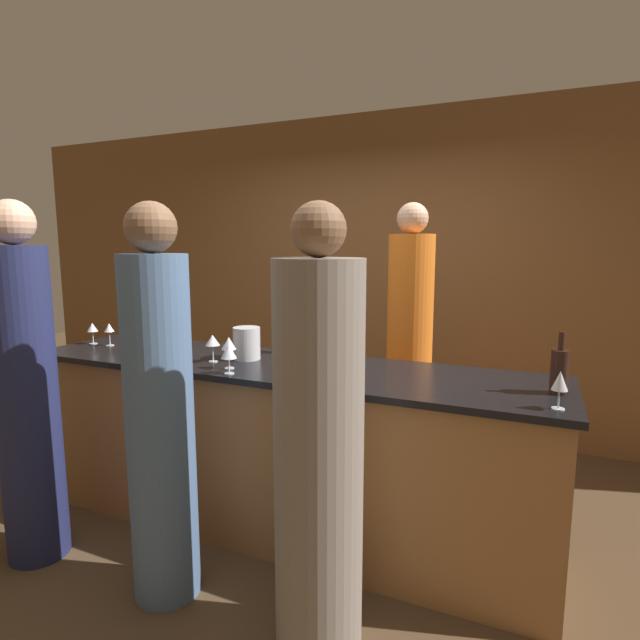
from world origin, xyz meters
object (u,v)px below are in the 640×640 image
wine_bottle_0 (296,335)px  ice_bucket (247,343)px  guest_1 (27,394)px  wine_bottle_1 (355,342)px  bartender (409,358)px  guest_0 (319,453)px  guest_2 (160,417)px  wine_bottle_2 (559,371)px

wine_bottle_0 → ice_bucket: (-0.19, -0.27, -0.02)m
guest_1 → ice_bucket: guest_1 is taller
ice_bucket → wine_bottle_1: bearing=25.4°
bartender → ice_bucket: size_ratio=10.12×
guest_0 → wine_bottle_1: (-0.22, 1.03, 0.25)m
guest_2 → wine_bottle_2: guest_2 is taller
guest_0 → ice_bucket: bearing=136.6°
guest_0 → ice_bucket: 1.12m
bartender → guest_1: bartender is taller
guest_1 → ice_bucket: bearing=43.5°
guest_0 → ice_bucket: guest_0 is taller
bartender → guest_0: (0.00, -1.50, -0.07)m
wine_bottle_0 → guest_2: bearing=-100.9°
guest_1 → guest_2: size_ratio=1.02×
bartender → guest_2: bartender is taller
guest_2 → guest_0: bearing=-0.3°
guest_1 → wine_bottle_1: size_ratio=7.09×
guest_1 → wine_bottle_1: guest_1 is taller
bartender → guest_1: size_ratio=1.03×
ice_bucket → wine_bottle_0: bearing=53.9°
wine_bottle_1 → ice_bucket: 0.64m
guest_2 → guest_1: bearing=-177.0°
wine_bottle_0 → wine_bottle_2: size_ratio=1.05×
guest_1 → ice_bucket: size_ratio=9.87×
guest_2 → wine_bottle_0: guest_2 is taller
guest_1 → wine_bottle_2: bearing=17.0°
guest_2 → wine_bottle_0: 1.06m
wine_bottle_1 → guest_0: bearing=-78.0°
bartender → guest_0: bearing=90.2°
bartender → ice_bucket: bearing=43.2°
wine_bottle_1 → guest_1: bearing=-143.0°
bartender → wine_bottle_2: bearing=138.5°
wine_bottle_2 → ice_bucket: size_ratio=1.49×
guest_1 → ice_bucket: 1.17m
guest_0 → wine_bottle_1: 1.08m
guest_2 → wine_bottle_1: bearing=60.5°
guest_2 → ice_bucket: guest_2 is taller
wine_bottle_0 → ice_bucket: size_ratio=1.57×
wine_bottle_2 → wine_bottle_0: bearing=168.7°
guest_1 → ice_bucket: (0.84, 0.79, 0.19)m
guest_1 → guest_2: (0.84, 0.04, -0.02)m
bartender → wine_bottle_0: bartender is taller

